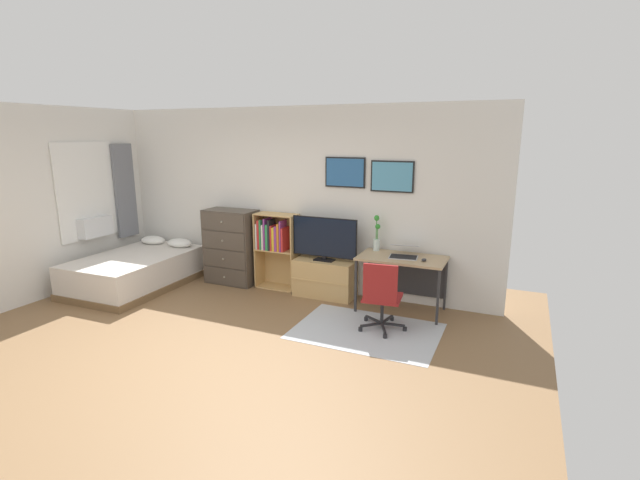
% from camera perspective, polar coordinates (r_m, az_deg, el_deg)
% --- Properties ---
extents(ground_plane, '(7.20, 7.20, 0.00)m').
position_cam_1_polar(ground_plane, '(5.32, -15.58, -13.09)').
color(ground_plane, brown).
extents(wall_back_with_posters, '(6.12, 0.09, 2.70)m').
position_cam_1_polar(wall_back_with_posters, '(6.88, -3.24, 5.13)').
color(wall_back_with_posters, silver).
rests_on(wall_back_with_posters, ground_plane).
extents(wall_left_with_window, '(0.27, 4.92, 2.70)m').
position_cam_1_polar(wall_left_with_window, '(7.31, -33.95, 3.27)').
color(wall_left_with_window, silver).
rests_on(wall_left_with_window, ground_plane).
extents(area_rug, '(1.70, 1.20, 0.01)m').
position_cam_1_polar(area_rug, '(5.61, 5.81, -11.19)').
color(area_rug, '#B2B7BC').
rests_on(area_rug, ground_plane).
extents(bed, '(1.32, 1.99, 0.63)m').
position_cam_1_polar(bed, '(7.61, -21.89, -3.51)').
color(bed, brown).
rests_on(bed, ground_plane).
extents(dresser, '(0.81, 0.46, 1.17)m').
position_cam_1_polar(dresser, '(7.29, -10.98, -0.82)').
color(dresser, '#4C4238').
rests_on(dresser, ground_plane).
extents(bookshelf, '(0.64, 0.30, 1.15)m').
position_cam_1_polar(bookshelf, '(6.92, -5.67, -0.40)').
color(bookshelf, tan).
rests_on(bookshelf, ground_plane).
extents(tv_stand, '(0.88, 0.41, 0.54)m').
position_cam_1_polar(tv_stand, '(6.63, 0.61, -4.78)').
color(tv_stand, tan).
rests_on(tv_stand, ground_plane).
extents(television, '(0.97, 0.16, 0.62)m').
position_cam_1_polar(television, '(6.46, 0.54, 0.13)').
color(television, black).
rests_on(television, tv_stand).
extents(desk, '(1.12, 0.62, 0.74)m').
position_cam_1_polar(desk, '(6.16, 10.32, -3.13)').
color(desk, tan).
rests_on(desk, ground_plane).
extents(office_chair, '(0.57, 0.58, 0.86)m').
position_cam_1_polar(office_chair, '(5.46, 7.66, -6.81)').
color(office_chair, '#232326').
rests_on(office_chair, ground_plane).
extents(laptop, '(0.41, 0.43, 0.16)m').
position_cam_1_polar(laptop, '(6.08, 10.45, -1.44)').
color(laptop, '#B7B7BC').
rests_on(laptop, desk).
extents(computer_mouse, '(0.06, 0.10, 0.03)m').
position_cam_1_polar(computer_mouse, '(5.91, 12.83, -2.43)').
color(computer_mouse, '#262628').
rests_on(computer_mouse, desk).
extents(bamboo_vase, '(0.09, 0.09, 0.49)m').
position_cam_1_polar(bamboo_vase, '(6.29, 7.08, 0.72)').
color(bamboo_vase, silver).
rests_on(bamboo_vase, desk).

